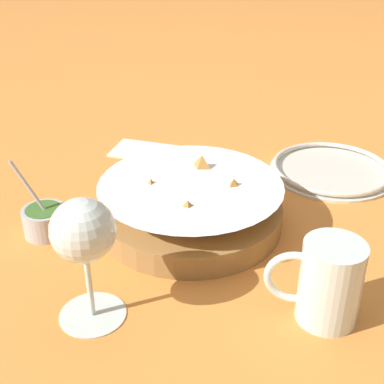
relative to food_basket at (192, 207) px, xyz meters
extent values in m
plane|color=orange|center=(0.00, 0.00, -0.03)|extent=(4.00, 4.00, 0.00)
cylinder|color=olive|center=(0.00, 0.00, -0.01)|extent=(0.27, 0.27, 0.04)
cone|color=white|center=(0.00, 0.00, 0.00)|extent=(0.27, 0.27, 0.06)
cylinder|color=#3D842D|center=(0.00, 0.00, -0.01)|extent=(0.20, 0.20, 0.01)
pyramid|color=#B77A38|center=(0.06, 0.00, 0.02)|extent=(0.06, 0.08, 0.05)
pyramid|color=#B77A38|center=(0.00, 0.06, 0.02)|extent=(0.08, 0.07, 0.05)
pyramid|color=#B77A38|center=(-0.06, -0.01, 0.02)|extent=(0.08, 0.08, 0.05)
pyramid|color=#B77A38|center=(-0.01, -0.06, 0.03)|extent=(0.09, 0.08, 0.06)
cylinder|color=#B7B7BC|center=(0.20, 0.05, -0.01)|extent=(0.06, 0.06, 0.04)
cylinder|color=#42702D|center=(0.20, 0.05, 0.00)|extent=(0.05, 0.05, 0.03)
cylinder|color=#B7B7BC|center=(0.21, 0.05, 0.03)|extent=(0.06, 0.01, 0.10)
cylinder|color=silver|center=(0.08, 0.21, -0.03)|extent=(0.08, 0.08, 0.00)
cylinder|color=silver|center=(0.08, 0.21, 0.01)|extent=(0.01, 0.01, 0.08)
sphere|color=silver|center=(0.08, 0.21, 0.09)|extent=(0.07, 0.07, 0.07)
sphere|color=#DBD17A|center=(0.08, 0.21, 0.08)|extent=(0.05, 0.05, 0.05)
cylinder|color=silver|center=(-0.18, 0.17, 0.02)|extent=(0.07, 0.07, 0.10)
cylinder|color=#935119|center=(-0.18, 0.17, 0.01)|extent=(0.06, 0.06, 0.07)
torus|color=silver|center=(-0.14, 0.17, 0.02)|extent=(0.07, 0.01, 0.07)
cylinder|color=silver|center=(-0.21, -0.20, -0.03)|extent=(0.21, 0.21, 0.01)
torus|color=silver|center=(-0.21, -0.20, -0.02)|extent=(0.20, 0.20, 0.01)
cube|color=white|center=(0.12, -0.23, -0.03)|extent=(0.14, 0.10, 0.01)
camera|label=1|loc=(-0.10, 0.66, 0.40)|focal=50.00mm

